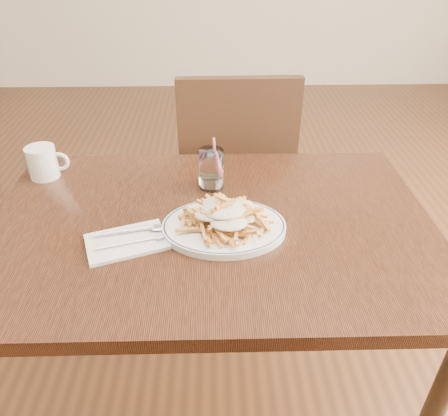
{
  "coord_description": "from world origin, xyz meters",
  "views": [
    {
      "loc": [
        0.02,
        -0.96,
        1.42
      ],
      "look_at": [
        0.04,
        -0.05,
        0.82
      ],
      "focal_mm": 35.0,
      "sensor_mm": 36.0,
      "label": 1
    }
  ],
  "objects_px": {
    "fries_plate": "(224,227)",
    "water_glass": "(211,171)",
    "coffee_mug": "(43,162)",
    "table": "(210,244)",
    "loaded_fries": "(224,213)",
    "chair_far": "(236,170)"
  },
  "relations": [
    {
      "from": "chair_far",
      "to": "table",
      "type": "bearing_deg",
      "value": -99.02
    },
    {
      "from": "fries_plate",
      "to": "water_glass",
      "type": "bearing_deg",
      "value": 98.2
    },
    {
      "from": "chair_far",
      "to": "fries_plate",
      "type": "relative_size",
      "value": 2.56
    },
    {
      "from": "fries_plate",
      "to": "coffee_mug",
      "type": "xyz_separation_m",
      "value": [
        -0.55,
        0.3,
        0.04
      ]
    },
    {
      "from": "table",
      "to": "chair_far",
      "type": "relative_size",
      "value": 1.23
    },
    {
      "from": "chair_far",
      "to": "coffee_mug",
      "type": "distance_m",
      "value": 0.78
    },
    {
      "from": "chair_far",
      "to": "water_glass",
      "type": "height_order",
      "value": "chair_far"
    },
    {
      "from": "fries_plate",
      "to": "coffee_mug",
      "type": "height_order",
      "value": "coffee_mug"
    },
    {
      "from": "chair_far",
      "to": "fries_plate",
      "type": "distance_m",
      "value": 0.73
    },
    {
      "from": "loaded_fries",
      "to": "water_glass",
      "type": "height_order",
      "value": "water_glass"
    },
    {
      "from": "loaded_fries",
      "to": "coffee_mug",
      "type": "relative_size",
      "value": 1.93
    },
    {
      "from": "coffee_mug",
      "to": "loaded_fries",
      "type": "bearing_deg",
      "value": -28.64
    },
    {
      "from": "loaded_fries",
      "to": "water_glass",
      "type": "bearing_deg",
      "value": 98.2
    },
    {
      "from": "fries_plate",
      "to": "loaded_fries",
      "type": "height_order",
      "value": "loaded_fries"
    },
    {
      "from": "loaded_fries",
      "to": "table",
      "type": "bearing_deg",
      "value": 129.06
    },
    {
      "from": "table",
      "to": "coffee_mug",
      "type": "xyz_separation_m",
      "value": [
        -0.52,
        0.26,
        0.13
      ]
    },
    {
      "from": "coffee_mug",
      "to": "table",
      "type": "bearing_deg",
      "value": -26.41
    },
    {
      "from": "fries_plate",
      "to": "water_glass",
      "type": "xyz_separation_m",
      "value": [
        -0.03,
        0.23,
        0.04
      ]
    },
    {
      "from": "water_glass",
      "to": "table",
      "type": "bearing_deg",
      "value": -91.46
    },
    {
      "from": "chair_far",
      "to": "coffee_mug",
      "type": "height_order",
      "value": "chair_far"
    },
    {
      "from": "loaded_fries",
      "to": "coffee_mug",
      "type": "xyz_separation_m",
      "value": [
        -0.55,
        0.3,
        -0.01
      ]
    },
    {
      "from": "table",
      "to": "fries_plate",
      "type": "height_order",
      "value": "fries_plate"
    }
  ]
}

